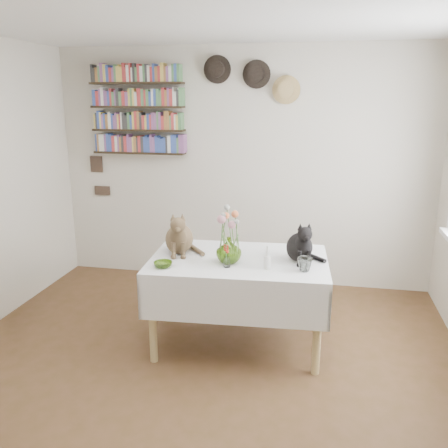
% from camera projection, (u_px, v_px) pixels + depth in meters
% --- Properties ---
extents(room, '(4.08, 4.58, 2.58)m').
position_uv_depth(room, '(182.00, 221.00, 2.90)').
color(room, brown).
rests_on(room, ground).
extents(dining_table, '(1.44, 0.98, 0.75)m').
position_uv_depth(dining_table, '(239.00, 280.00, 3.81)').
color(dining_table, white).
rests_on(dining_table, room).
extents(tabby_cat, '(0.31, 0.36, 0.37)m').
position_uv_depth(tabby_cat, '(179.00, 231.00, 3.85)').
color(tabby_cat, brown).
rests_on(tabby_cat, dining_table).
extents(black_cat, '(0.30, 0.34, 0.34)m').
position_uv_depth(black_cat, '(300.00, 240.00, 3.67)').
color(black_cat, black).
rests_on(black_cat, dining_table).
extents(flower_vase, '(0.25, 0.25, 0.20)m').
position_uv_depth(flower_vase, '(229.00, 250.00, 3.64)').
color(flower_vase, '#82B030').
rests_on(flower_vase, dining_table).
extents(green_bowl, '(0.14, 0.14, 0.04)m').
position_uv_depth(green_bowl, '(163.00, 265.00, 3.56)').
color(green_bowl, '#82B030').
rests_on(green_bowl, dining_table).
extents(drinking_glass, '(0.13, 0.13, 0.11)m').
position_uv_depth(drinking_glass, '(305.00, 264.00, 3.47)').
color(drinking_glass, white).
rests_on(drinking_glass, dining_table).
extents(candlestick, '(0.05, 0.05, 0.18)m').
position_uv_depth(candlestick, '(267.00, 261.00, 3.52)').
color(candlestick, white).
rests_on(candlestick, dining_table).
extents(berry_jar, '(0.05, 0.05, 0.20)m').
position_uv_depth(berry_jar, '(227.00, 256.00, 3.55)').
color(berry_jar, white).
rests_on(berry_jar, dining_table).
extents(porcelain_figurine, '(0.05, 0.05, 0.09)m').
position_uv_depth(porcelain_figurine, '(296.00, 256.00, 3.70)').
color(porcelain_figurine, white).
rests_on(porcelain_figurine, dining_table).
extents(flower_bouquet, '(0.17, 0.13, 0.39)m').
position_uv_depth(flower_bouquet, '(229.00, 220.00, 3.59)').
color(flower_bouquet, '#4C7233').
rests_on(flower_bouquet, flower_vase).
extents(bookshelf_unit, '(1.00, 0.16, 0.91)m').
position_uv_depth(bookshelf_unit, '(138.00, 111.00, 5.00)').
color(bookshelf_unit, black).
rests_on(bookshelf_unit, room).
extents(wall_hats, '(0.98, 0.09, 0.48)m').
position_uv_depth(wall_hats, '(253.00, 78.00, 4.71)').
color(wall_hats, black).
rests_on(wall_hats, room).
extents(wall_art_plaques, '(0.21, 0.02, 0.44)m').
position_uv_depth(wall_art_plaques, '(99.00, 175.00, 5.35)').
color(wall_art_plaques, '#38281E').
rests_on(wall_art_plaques, room).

